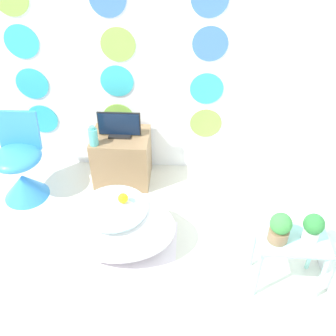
{
  "coord_description": "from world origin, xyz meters",
  "views": [
    {
      "loc": [
        0.65,
        -1.47,
        2.56
      ],
      "look_at": [
        0.52,
        0.88,
        0.71
      ],
      "focal_mm": 42.0,
      "sensor_mm": 36.0,
      "label": 1
    }
  ],
  "objects": [
    {
      "name": "ground_plane",
      "position": [
        0.0,
        0.0,
        0.0
      ],
      "size": [
        12.0,
        12.0,
        0.0
      ],
      "primitive_type": "plane",
      "color": "silver"
    },
    {
      "name": "wall_back_dotted",
      "position": [
        0.0,
        1.85,
        1.3
      ],
      "size": [
        4.51,
        0.05,
        2.6
      ],
      "color": "white",
      "rests_on": "ground_plane"
    },
    {
      "name": "rug",
      "position": [
        0.11,
        0.57,
        0.0
      ],
      "size": [
        0.99,
        0.86,
        0.01
      ],
      "color": "silver",
      "rests_on": "ground_plane"
    },
    {
      "name": "bathtub",
      "position": [
        0.11,
        0.7,
        0.23
      ],
      "size": [
        0.96,
        0.65,
        0.46
      ],
      "color": "white",
      "rests_on": "ground_plane"
    },
    {
      "name": "rubber_duck",
      "position": [
        0.18,
        0.75,
        0.51
      ],
      "size": [
        0.08,
        0.09,
        0.1
      ],
      "color": "yellow",
      "rests_on": "bathtub"
    },
    {
      "name": "chair",
      "position": [
        -0.86,
        1.29,
        0.28
      ],
      "size": [
        0.44,
        0.44,
        0.83
      ],
      "color": "#338CE0",
      "rests_on": "ground_plane"
    },
    {
      "name": "tv_cabinet",
      "position": [
        0.03,
        1.59,
        0.26
      ],
      "size": [
        0.54,
        0.43,
        0.52
      ],
      "color": "#8E704C",
      "rests_on": "ground_plane"
    },
    {
      "name": "tv",
      "position": [
        0.03,
        1.59,
        0.63
      ],
      "size": [
        0.4,
        0.12,
        0.25
      ],
      "color": "black",
      "rests_on": "tv_cabinet"
    },
    {
      "name": "vase",
      "position": [
        -0.18,
        1.43,
        0.61
      ],
      "size": [
        0.08,
        0.08,
        0.19
      ],
      "color": "#51B2AD",
      "rests_on": "tv_cabinet"
    },
    {
      "name": "side_table",
      "position": [
        1.42,
        0.43,
        0.39
      ],
      "size": [
        0.5,
        0.32,
        0.48
      ],
      "color": "#99E0D8",
      "rests_on": "ground_plane"
    },
    {
      "name": "potted_plant_left",
      "position": [
        1.31,
        0.41,
        0.6
      ],
      "size": [
        0.15,
        0.15,
        0.23
      ],
      "color": "#8C6B4C",
      "rests_on": "side_table"
    },
    {
      "name": "potted_plant_right",
      "position": [
        1.53,
        0.43,
        0.6
      ],
      "size": [
        0.14,
        0.14,
        0.22
      ],
      "color": "white",
      "rests_on": "side_table"
    }
  ]
}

